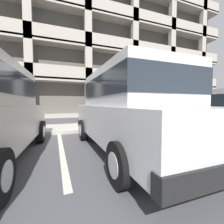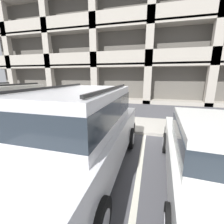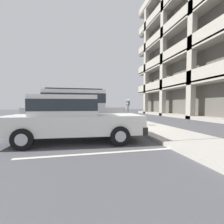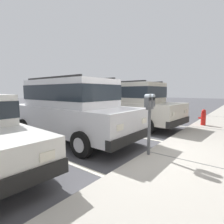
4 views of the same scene
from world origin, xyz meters
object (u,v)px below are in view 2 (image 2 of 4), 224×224
object	(u,v)px
dark_hatchback	(218,156)
fire_hydrant	(25,112)
silver_suv	(83,128)
parking_garage	(152,24)
parking_meter_near	(114,103)

from	to	relation	value
dark_hatchback	fire_hydrant	bearing A→B (deg)	160.35
dark_hatchback	silver_suv	bearing A→B (deg)	-177.86
silver_suv	fire_hydrant	distance (m)	5.73
silver_suv	parking_garage	world-z (taller)	parking_garage
parking_meter_near	fire_hydrant	bearing A→B (deg)	176.46
silver_suv	fire_hydrant	xyz separation A→B (m)	(-4.77, 3.11, -0.62)
silver_suv	parking_meter_near	distance (m)	2.82
silver_suv	fire_hydrant	size ratio (longest dim) A/B	6.84
silver_suv	parking_meter_near	bearing A→B (deg)	89.74
parking_garage	fire_hydrant	xyz separation A→B (m)	(-5.86, -11.85, -7.07)
parking_meter_near	parking_garage	distance (m)	13.75
fire_hydrant	dark_hatchback	bearing A→B (deg)	-22.87
parking_garage	fire_hydrant	size ratio (longest dim) A/B	45.71
parking_meter_near	parking_garage	size ratio (longest dim) A/B	0.04
parking_meter_near	silver_suv	bearing A→B (deg)	-90.58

